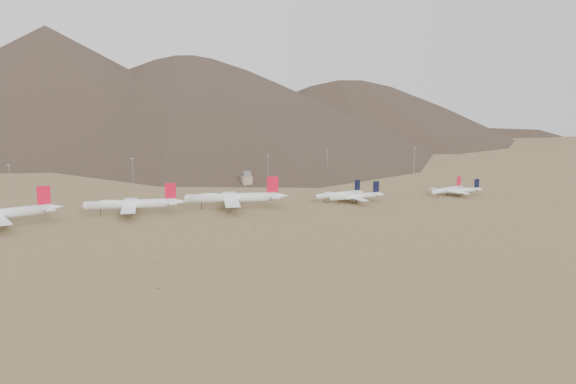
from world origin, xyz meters
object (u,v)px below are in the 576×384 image
object	(u,v)px
widebody_centre	(132,204)
widebody_east	(233,198)
narrowbody_a	(340,194)
narrowbody_b	(357,196)
control_tower	(247,179)

from	to	relation	value
widebody_centre	widebody_east	size ratio (longest dim) A/B	0.93
widebody_centre	narrowbody_a	size ratio (longest dim) A/B	1.57
narrowbody_a	narrowbody_b	bearing A→B (deg)	-65.06
widebody_centre	narrowbody_a	xyz separation A→B (m)	(150.64, -1.48, -2.31)
widebody_east	narrowbody_a	size ratio (longest dim) A/B	1.69
widebody_east	control_tower	distance (m)	95.67
widebody_east	control_tower	xyz separation A→B (m)	(35.07, 88.98, -2.19)
narrowbody_a	control_tower	distance (m)	99.31
widebody_east	narrowbody_b	world-z (taller)	widebody_east
widebody_east	narrowbody_a	xyz separation A→B (m)	(81.98, 1.45, -2.88)
widebody_east	control_tower	world-z (taller)	widebody_east
narrowbody_b	widebody_east	bearing A→B (deg)	171.24
narrowbody_a	control_tower	world-z (taller)	narrowbody_a
narrowbody_b	widebody_centre	bearing A→B (deg)	172.91
widebody_centre	widebody_east	bearing A→B (deg)	5.44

